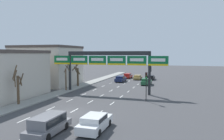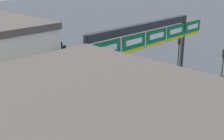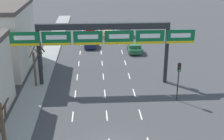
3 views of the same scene
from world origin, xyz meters
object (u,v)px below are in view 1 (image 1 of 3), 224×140
(car_red, at_px, (128,76))
(car_black, at_px, (151,77))
(car_gold, at_px, (138,77))
(traffic_light_mid_block, at_px, (146,81))
(car_green, at_px, (146,81))
(car_white, at_px, (95,122))
(car_navy, at_px, (121,79))
(traffic_light_near_gantry, at_px, (150,74))
(tree_bare_second, at_px, (77,75))
(suv_grey, at_px, (48,123))
(sign_gantry, at_px, (107,60))
(tree_bare_third, at_px, (66,77))
(tree_bare_closest, at_px, (18,86))

(car_red, bearing_deg, car_black, -13.73)
(car_gold, distance_m, traffic_light_mid_block, 26.94)
(car_gold, relative_size, car_green, 1.00)
(car_white, distance_m, car_navy, 34.71)
(car_red, distance_m, traffic_light_near_gantry, 25.11)
(car_gold, relative_size, traffic_light_mid_block, 0.97)
(tree_bare_second, bearing_deg, traffic_light_mid_block, -31.90)
(car_red, relative_size, tree_bare_second, 1.01)
(suv_grey, height_order, tree_bare_second, tree_bare_second)
(car_red, relative_size, traffic_light_near_gantry, 0.98)
(car_black, relative_size, traffic_light_near_gantry, 0.94)
(sign_gantry, bearing_deg, traffic_light_mid_block, -33.00)
(tree_bare_second, distance_m, tree_bare_third, 5.34)
(car_black, height_order, car_navy, car_navy)
(traffic_light_mid_block, distance_m, tree_bare_closest, 17.78)
(car_black, relative_size, car_red, 0.96)
(sign_gantry, bearing_deg, tree_bare_third, -177.10)
(sign_gantry, relative_size, car_gold, 5.11)
(sign_gantry, height_order, car_green, sign_gantry)
(car_gold, xyz_separation_m, tree_bare_second, (-9.78, -16.28, 1.84))
(car_gold, bearing_deg, car_red, 142.93)
(tree_bare_second, bearing_deg, tree_bare_third, -86.53)
(car_gold, xyz_separation_m, tree_bare_third, (-9.46, -21.61, 1.94))
(car_green, bearing_deg, car_red, 120.81)
(tree_bare_second, bearing_deg, car_red, 71.01)
(car_navy, bearing_deg, suv_grey, -85.00)
(tree_bare_closest, height_order, tree_bare_third, tree_bare_third)
(car_green, relative_size, car_red, 0.87)
(car_black, relative_size, traffic_light_mid_block, 1.07)
(car_white, height_order, car_red, car_white)
(traffic_light_near_gantry, relative_size, tree_bare_closest, 0.91)
(car_white, relative_size, suv_grey, 0.96)
(car_navy, height_order, traffic_light_mid_block, traffic_light_mid_block)
(car_green, distance_m, suv_grey, 32.69)
(suv_grey, relative_size, tree_bare_closest, 0.93)
(sign_gantry, relative_size, car_navy, 4.28)
(suv_grey, relative_size, traffic_light_mid_block, 1.15)
(car_black, relative_size, tree_bare_third, 0.86)
(car_green, xyz_separation_m, car_white, (-0.23, -30.48, 0.01))
(tree_bare_closest, bearing_deg, car_navy, 76.35)
(car_white, bearing_deg, suv_grey, -150.50)
(sign_gantry, relative_size, car_red, 4.43)
(car_white, xyz_separation_m, tree_bare_third, (-12.88, 18.05, 1.84))
(tree_bare_closest, bearing_deg, suv_grey, -38.93)
(traffic_light_near_gantry, distance_m, tree_bare_second, 16.36)
(tree_bare_closest, bearing_deg, traffic_light_near_gantry, 38.91)
(traffic_light_mid_block, bearing_deg, suv_grey, -111.68)
(car_navy, relative_size, traffic_light_near_gantry, 1.02)
(car_green, distance_m, car_white, 30.48)
(car_gold, distance_m, tree_bare_closest, 35.13)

